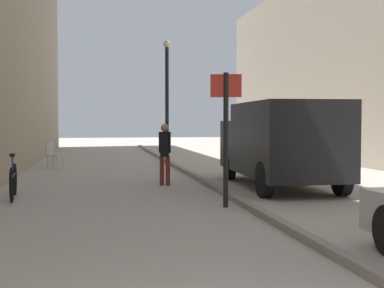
% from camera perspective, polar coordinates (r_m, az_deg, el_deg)
% --- Properties ---
extents(ground_plane, '(80.00, 80.00, 0.00)m').
position_cam_1_polar(ground_plane, '(14.49, -5.44, -4.12)').
color(ground_plane, '#A8A093').
extents(kerb_strip, '(0.16, 40.00, 0.12)m').
position_cam_1_polar(kerb_strip, '(14.71, 0.71, -3.78)').
color(kerb_strip, gray).
rests_on(kerb_strip, ground_plane).
extents(pedestrian_main_foreground, '(0.30, 0.24, 1.60)m').
position_cam_1_polar(pedestrian_main_foreground, '(13.50, -3.01, -0.65)').
color(pedestrian_main_foreground, maroon).
rests_on(pedestrian_main_foreground, ground_plane).
extents(delivery_van, '(2.19, 5.20, 2.13)m').
position_cam_1_polar(delivery_van, '(13.32, 9.58, 0.28)').
color(delivery_van, black).
rests_on(delivery_van, ground_plane).
extents(street_sign_post, '(0.59, 0.19, 2.60)m').
position_cam_1_polar(street_sign_post, '(10.03, 3.74, 1.81)').
color(street_sign_post, black).
rests_on(street_sign_post, ground_plane).
extents(lamp_post, '(0.28, 0.28, 4.76)m').
position_cam_1_polar(lamp_post, '(20.03, -2.76, 5.51)').
color(lamp_post, black).
rests_on(lamp_post, ground_plane).
extents(bicycle_leaning, '(0.22, 1.77, 0.98)m').
position_cam_1_polar(bicycle_leaning, '(11.87, -19.01, -3.85)').
color(bicycle_leaning, black).
rests_on(bicycle_leaning, ground_plane).
extents(cafe_chair_near_window, '(0.59, 0.59, 0.94)m').
position_cam_1_polar(cafe_chair_near_window, '(18.96, -15.03, -0.98)').
color(cafe_chair_near_window, '#B7B2A8').
rests_on(cafe_chair_near_window, ground_plane).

